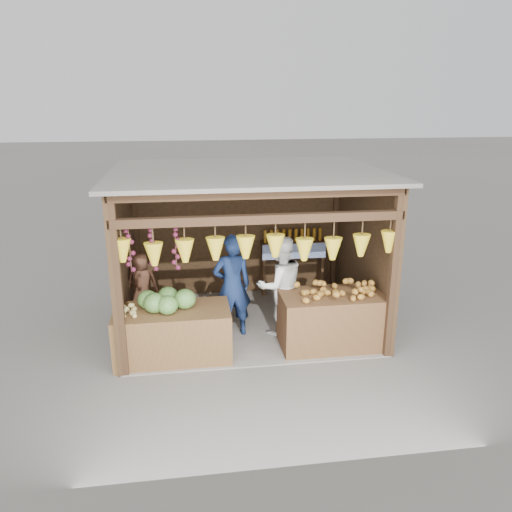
# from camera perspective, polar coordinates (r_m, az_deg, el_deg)

# --- Properties ---
(ground) EXTENTS (80.00, 80.00, 0.00)m
(ground) POSITION_cam_1_polar(r_m,az_deg,el_deg) (8.77, -0.90, -7.68)
(ground) COLOR #514F49
(ground) RESTS_ON ground
(stall_structure) EXTENTS (4.30, 3.30, 2.66)m
(stall_structure) POSITION_cam_1_polar(r_m,az_deg,el_deg) (8.16, -1.15, 2.82)
(stall_structure) COLOR slate
(stall_structure) RESTS_ON ground
(back_shelf) EXTENTS (1.25, 0.32, 1.32)m
(back_shelf) POSITION_cam_1_polar(r_m,az_deg,el_deg) (9.81, 4.22, 0.52)
(back_shelf) COLOR #382314
(back_shelf) RESTS_ON ground
(counter_left) EXTENTS (1.70, 0.85, 0.78)m
(counter_left) POSITION_cam_1_polar(r_m,az_deg,el_deg) (7.63, -9.46, -8.74)
(counter_left) COLOR #51321B
(counter_left) RESTS_ON ground
(counter_right) EXTENTS (1.67, 0.85, 0.87)m
(counter_right) POSITION_cam_1_polar(r_m,az_deg,el_deg) (7.95, 8.87, -7.23)
(counter_right) COLOR #462917
(counter_right) RESTS_ON ground
(stool) EXTENTS (0.32, 0.32, 0.30)m
(stool) POSITION_cam_1_polar(r_m,az_deg,el_deg) (8.70, -12.61, -7.23)
(stool) COLOR black
(stool) RESTS_ON ground
(man_standing) EXTENTS (0.69, 0.52, 1.73)m
(man_standing) POSITION_cam_1_polar(r_m,az_deg,el_deg) (8.02, -2.75, -3.47)
(man_standing) COLOR #132349
(man_standing) RESTS_ON ground
(woman_standing) EXTENTS (0.93, 0.79, 1.67)m
(woman_standing) POSITION_cam_1_polar(r_m,az_deg,el_deg) (8.12, 2.80, -3.41)
(woman_standing) COLOR white
(woman_standing) RESTS_ON ground
(vendor_seated) EXTENTS (0.53, 0.36, 1.04)m
(vendor_seated) POSITION_cam_1_polar(r_m,az_deg,el_deg) (8.45, -12.91, -3.08)
(vendor_seated) COLOR brown
(vendor_seated) RESTS_ON stool
(melon_pile) EXTENTS (1.00, 0.50, 0.32)m
(melon_pile) POSITION_cam_1_polar(r_m,az_deg,el_deg) (7.42, -10.14, -4.91)
(melon_pile) COLOR #1C4A13
(melon_pile) RESTS_ON counter_left
(tanfruit_pile) EXTENTS (0.34, 0.40, 0.13)m
(tanfruit_pile) POSITION_cam_1_polar(r_m,az_deg,el_deg) (7.41, -14.38, -6.05)
(tanfruit_pile) COLOR #9F8949
(tanfruit_pile) RESTS_ON counter_left
(mango_pile) EXTENTS (1.40, 0.64, 0.22)m
(mango_pile) POSITION_cam_1_polar(r_m,az_deg,el_deg) (7.70, 9.26, -3.70)
(mango_pile) COLOR #C3411A
(mango_pile) RESTS_ON counter_right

